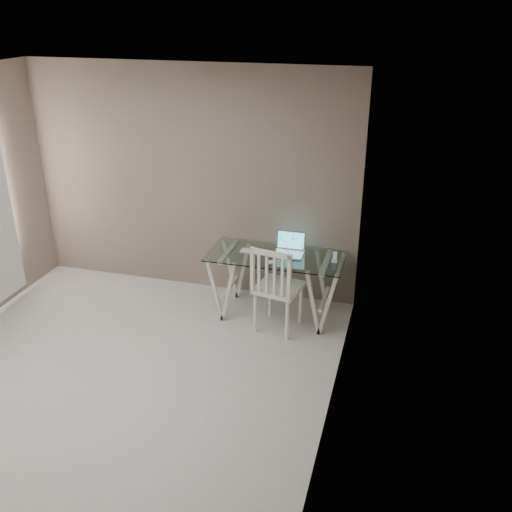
% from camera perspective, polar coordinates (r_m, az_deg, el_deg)
% --- Properties ---
extents(room, '(4.50, 4.52, 2.71)m').
position_cam_1_polar(room, '(4.83, -17.19, 3.88)').
color(room, '#B9B7B2').
rests_on(room, ground).
extents(desk, '(1.50, 0.70, 0.75)m').
position_cam_1_polar(desk, '(6.41, 2.01, -2.88)').
color(desk, silver).
rests_on(desk, ground).
extents(chair, '(0.54, 0.54, 1.01)m').
position_cam_1_polar(chair, '(6.02, 1.97, -2.97)').
color(chair, white).
rests_on(chair, ground).
extents(laptop, '(0.33, 0.27, 0.23)m').
position_cam_1_polar(laptop, '(6.30, 3.36, 0.78)').
color(laptop, silver).
rests_on(laptop, desk).
extents(keyboard, '(0.31, 0.13, 0.01)m').
position_cam_1_polar(keyboard, '(6.33, -0.25, 0.45)').
color(keyboard, silver).
rests_on(keyboard, desk).
extents(mouse, '(0.11, 0.07, 0.04)m').
position_cam_1_polar(mouse, '(6.04, 1.47, -0.63)').
color(mouse, white).
rests_on(mouse, desk).
extents(phone_dock, '(0.06, 0.06, 0.12)m').
position_cam_1_polar(phone_dock, '(6.15, 7.88, -0.26)').
color(phone_dock, white).
rests_on(phone_dock, desk).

